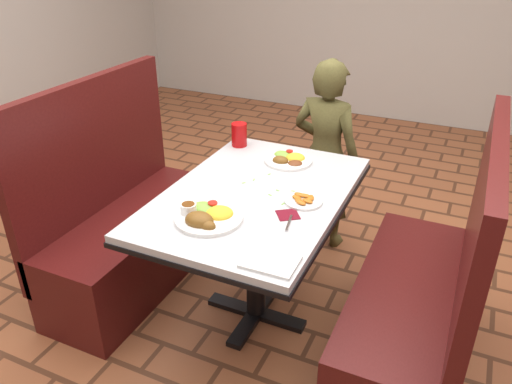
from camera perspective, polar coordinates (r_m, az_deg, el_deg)
dining_table at (r=2.40m, az=0.00°, el=-2.03°), size 0.81×1.21×0.75m
booth_bench_left at (r=2.94m, az=-14.34°, el=-4.24°), size 0.47×1.20×1.17m
booth_bench_right at (r=2.42m, az=17.87°, el=-12.57°), size 0.47×1.20×1.17m
diner_person at (r=3.13m, az=7.92°, el=4.15°), size 0.48×0.35×1.20m
near_dinner_plate at (r=2.12m, az=-5.64°, el=-2.45°), size 0.29×0.29×0.09m
far_dinner_plate at (r=2.66m, az=3.77°, el=3.95°), size 0.25×0.25×0.06m
plantain_plate at (r=2.27m, az=5.44°, el=-0.92°), size 0.17×0.17×0.03m
maroon_napkin at (r=2.16m, az=3.67°, el=-2.62°), size 0.13×0.13×0.00m
spoon_utensil at (r=2.10m, az=3.78°, el=-3.54°), size 0.04×0.13×0.00m
red_tumbler at (r=2.84m, az=-1.93°, el=6.57°), size 0.09×0.09×0.13m
paper_napkin at (r=1.86m, az=1.65°, el=-7.97°), size 0.21×0.16×0.01m
knife_utensil at (r=2.09m, az=-6.54°, el=-3.71°), size 0.07×0.14×0.00m
fork_utensil at (r=2.09m, az=-6.06°, el=-3.57°), size 0.05×0.15×0.00m
lettuce_shreds at (r=2.38m, az=1.48°, el=0.45°), size 0.28×0.32×0.00m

